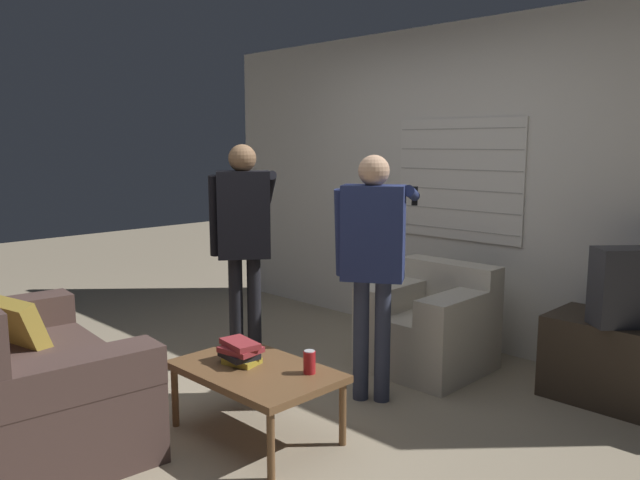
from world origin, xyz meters
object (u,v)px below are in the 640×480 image
at_px(armchair_beige, 430,325).
at_px(soda_can, 309,362).
at_px(coffee_table, 256,375).
at_px(spare_remote, 247,361).
at_px(person_left_standing, 244,230).
at_px(book_stack, 240,352).
at_px(couch_blue, 16,379).
at_px(person_right_standing, 373,249).

height_order(armchair_beige, soda_can, armchair_beige).
relative_size(coffee_table, spare_remote, 6.90).
distance_m(person_left_standing, book_stack, 1.15).
relative_size(couch_blue, person_right_standing, 1.10).
distance_m(armchair_beige, spare_remote, 1.57).
height_order(book_stack, spare_remote, book_stack).
bearing_deg(book_stack, soda_can, 23.13).
relative_size(armchair_beige, coffee_table, 0.84).
distance_m(couch_blue, book_stack, 1.24).
xyz_separation_m(couch_blue, coffee_table, (0.94, 0.93, 0.02)).
bearing_deg(book_stack, couch_blue, -131.64).
height_order(armchair_beige, person_left_standing, person_left_standing).
xyz_separation_m(soda_can, spare_remote, (-0.36, -0.14, -0.05)).
xyz_separation_m(person_right_standing, soda_can, (0.14, -0.69, -0.52)).
bearing_deg(book_stack, spare_remote, 46.42).
bearing_deg(soda_can, person_left_standing, 157.27).
relative_size(coffee_table, soda_can, 7.29).
bearing_deg(soda_can, book_stack, -156.87).
relative_size(book_stack, soda_can, 2.03).
xyz_separation_m(person_left_standing, spare_remote, (0.80, -0.62, -0.60)).
bearing_deg(couch_blue, book_stack, 54.32).
relative_size(couch_blue, armchair_beige, 2.20).
bearing_deg(person_left_standing, book_stack, -93.62).
xyz_separation_m(armchair_beige, person_right_standing, (0.07, -0.74, 0.65)).
height_order(person_right_standing, soda_can, person_right_standing).
distance_m(coffee_table, soda_can, 0.32).
relative_size(couch_blue, coffee_table, 1.85).
relative_size(armchair_beige, spare_remote, 5.81).
distance_m(book_stack, spare_remote, 0.07).
bearing_deg(person_right_standing, soda_can, -110.89).
relative_size(person_left_standing, book_stack, 6.29).
height_order(couch_blue, armchair_beige, couch_blue).
distance_m(armchair_beige, soda_can, 1.44).
height_order(coffee_table, book_stack, book_stack).
bearing_deg(spare_remote, armchair_beige, 55.00).
relative_size(couch_blue, spare_remote, 12.78).
bearing_deg(coffee_table, book_stack, -174.49).
height_order(person_left_standing, soda_can, person_left_standing).
xyz_separation_m(couch_blue, armchair_beige, (1.00, 2.51, -0.01)).
bearing_deg(couch_blue, armchair_beige, 74.23).
bearing_deg(person_left_standing, person_right_standing, -42.56).
distance_m(coffee_table, book_stack, 0.16).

